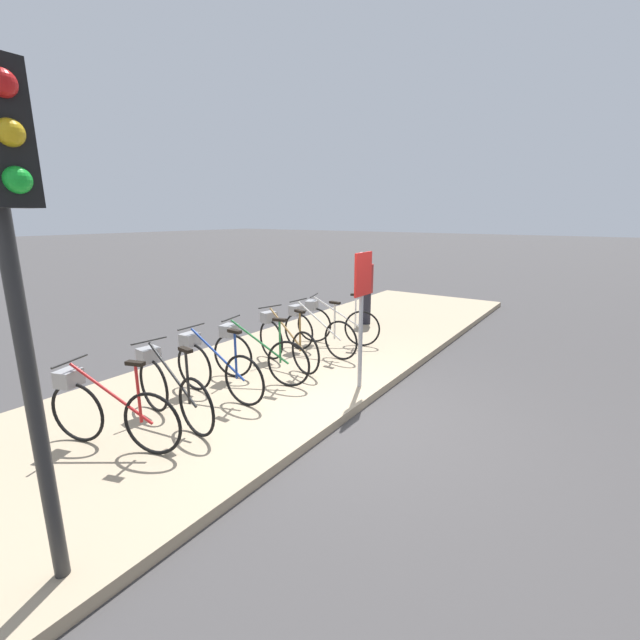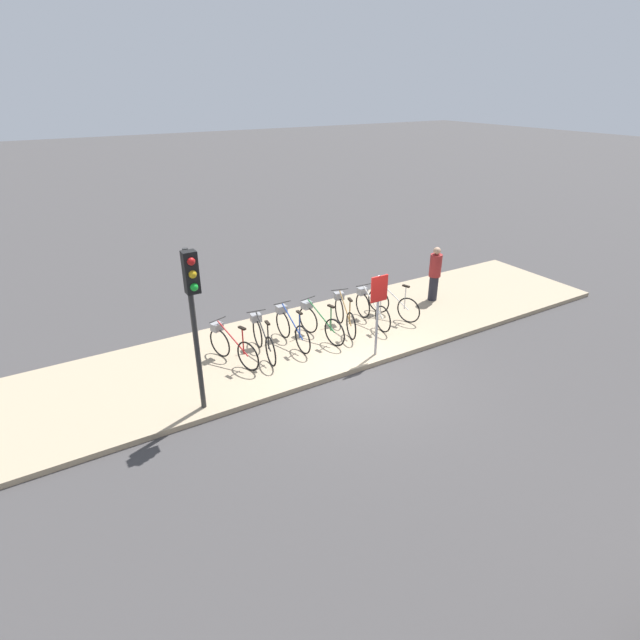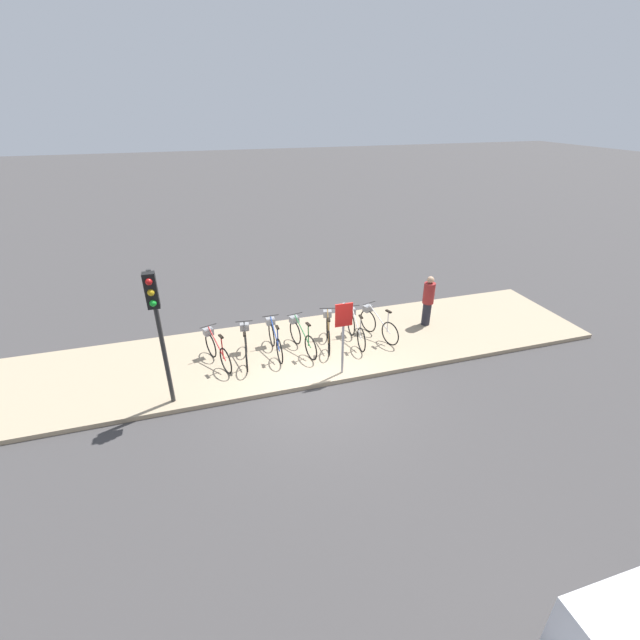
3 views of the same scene
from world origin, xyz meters
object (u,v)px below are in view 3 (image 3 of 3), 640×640
Objects in this scene: parked_bicycle_2 at (274,338)px; sign_post at (343,327)px; parked_bicycle_5 at (355,327)px; parked_bicycle_0 at (216,348)px; parked_bicycle_3 at (301,335)px; parked_bicycle_4 at (328,330)px; pedestrian at (428,300)px; parked_bicycle_1 at (246,344)px; parked_bicycle_6 at (377,323)px; traffic_light at (156,313)px.

sign_post reaches higher than parked_bicycle_2.
parked_bicycle_2 and parked_bicycle_5 have the same top height.
parked_bicycle_0 is 3.45m from sign_post.
parked_bicycle_4 is (0.81, 0.09, 0.00)m from parked_bicycle_3.
parked_bicycle_5 is 2.54m from pedestrian.
parked_bicycle_0 is at bearing -176.80° from parked_bicycle_2.
parked_bicycle_4 is (3.12, 0.09, 0.00)m from parked_bicycle_0.
parked_bicycle_1 is 0.84× the size of sign_post.
parked_bicycle_6 is 1.85m from pedestrian.
parked_bicycle_6 is at bearing -0.40° from parked_bicycle_4.
traffic_light is at bearing -156.72° from parked_bicycle_3.
parked_bicycle_3 and parked_bicycle_4 have the same top height.
parked_bicycle_2 is 1.04× the size of parked_bicycle_6.
parked_bicycle_1 and parked_bicycle_2 have the same top height.
pedestrian is (4.09, 0.34, 0.39)m from parked_bicycle_3.
parked_bicycle_6 is (1.50, -0.01, 0.00)m from parked_bicycle_4.
parked_bicycle_4 is at bearing 179.60° from parked_bicycle_6.
pedestrian reaches higher than parked_bicycle_4.
parked_bicycle_6 is at bearing -171.43° from pedestrian.
parked_bicycle_6 is 0.81× the size of sign_post.
parked_bicycle_1 is 2.79m from sign_post.
parked_bicycle_0 is 0.97× the size of parked_bicycle_3.
parked_bicycle_3 is at bearing -179.36° from parked_bicycle_5.
parked_bicycle_3 is 1.83m from sign_post.
traffic_light is (-4.26, -1.57, 1.89)m from parked_bicycle_4.
traffic_light reaches higher than parked_bicycle_4.
parked_bicycle_1 is 5.66m from pedestrian.
traffic_light is (-2.71, -1.57, 1.89)m from parked_bicycle_2.
sign_post is (-0.90, -1.45, 0.89)m from parked_bicycle_5.
parked_bicycle_5 is at bearing -175.31° from parked_bicycle_6.
traffic_light is at bearing -166.38° from pedestrian.
pedestrian reaches higher than parked_bicycle_0.
parked_bicycle_2 is (0.80, 0.12, 0.00)m from parked_bicycle_1.
parked_bicycle_2 is at bearing 8.53° from parked_bicycle_1.
parked_bicycle_3 and parked_bicycle_6 have the same top height.
parked_bicycle_5 is at bearing -4.88° from parked_bicycle_4.
parked_bicycle_5 is (2.34, -0.07, 0.00)m from parked_bicycle_2.
parked_bicycle_5 is 0.70m from parked_bicycle_6.
parked_bicycle_3 is 0.98× the size of parked_bicycle_5.
parked_bicycle_2 is at bearing 178.41° from parked_bicycle_5.
parked_bicycle_1 is 3.85m from parked_bicycle_6.
parked_bicycle_0 is at bearing 52.45° from traffic_light.
pedestrian is at bearing 3.88° from parked_bicycle_1.
parked_bicycle_6 is (3.85, 0.11, 0.00)m from parked_bicycle_1.
parked_bicycle_3 is 1.01× the size of parked_bicycle_4.
traffic_light is (-1.14, -1.48, 1.89)m from parked_bicycle_0.
parked_bicycle_6 is (2.31, 0.08, 0.00)m from parked_bicycle_3.
traffic_light reaches higher than parked_bicycle_6.
parked_bicycle_0 is 0.49× the size of traffic_light.
parked_bicycle_2 is at bearing -176.90° from pedestrian.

